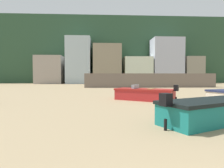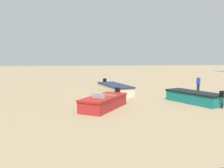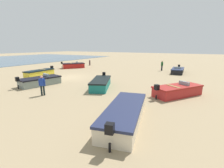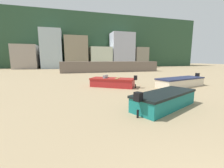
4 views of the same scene
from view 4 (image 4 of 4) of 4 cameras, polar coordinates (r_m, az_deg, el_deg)
name	(u,v)px [view 4 (image 4 of 4)]	position (r m, az deg, el deg)	size (l,w,h in m)	color
headland_hill	(74,45)	(66.57, -14.15, 14.40)	(90.00, 32.00, 17.50)	#2E4E35
harbor_pier	(111,67)	(31.42, -0.37, 6.63)	(20.29, 2.40, 2.16)	#716358
townhouse_far_left	(27,57)	(48.86, -29.84, 8.95)	(6.16, 6.51, 6.54)	#A4978B
townhouse_centre_left	(52,49)	(47.35, -22.00, 12.22)	(5.67, 5.58, 10.98)	#B0C2CB
townhouse_centre	(76,52)	(47.13, -13.54, 11.63)	(6.62, 5.59, 9.31)	gray
townhouse_centre_right	(100,58)	(48.45, -4.58, 10.03)	(6.58, 6.50, 6.35)	silver
townhouse_right	(122,50)	(49.85, 3.83, 12.66)	(7.16, 5.26, 10.94)	#B1B5C6
townhouse_far_right	(139,57)	(52.52, 10.23, 9.94)	(4.42, 5.95, 6.50)	gray
boat_cream_2	(180,82)	(15.74, 24.65, 0.69)	(5.50, 2.87, 1.17)	beige
boat_teal_5	(164,100)	(8.55, 19.39, -5.68)	(4.47, 3.16, 1.17)	#17736F
boat_red_6	(113,82)	(14.16, 0.21, 0.64)	(4.32, 3.60, 1.14)	#B22425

